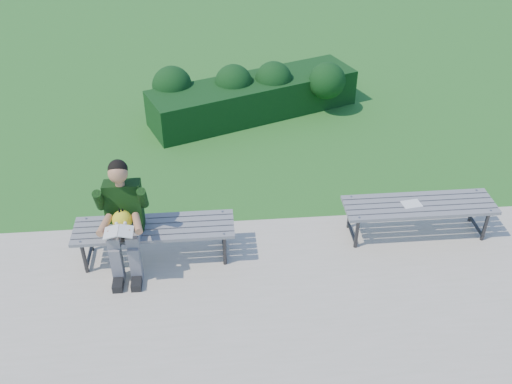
{
  "coord_description": "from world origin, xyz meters",
  "views": [
    {
      "loc": [
        -0.36,
        -5.71,
        4.44
      ],
      "look_at": [
        0.11,
        -0.32,
        0.68
      ],
      "focal_mm": 40.0,
      "sensor_mm": 36.0,
      "label": 1
    }
  ],
  "objects_px": {
    "hedge": "(252,92)",
    "paper_sheet": "(412,204)",
    "bench_left": "(154,230)",
    "bench_right": "(419,207)",
    "seated_boy": "(123,215)"
  },
  "relations": [
    {
      "from": "hedge",
      "to": "seated_boy",
      "type": "relative_size",
      "value": 2.73
    },
    {
      "from": "bench_right",
      "to": "seated_boy",
      "type": "xyz_separation_m",
      "value": [
        -3.42,
        -0.26,
        0.3
      ]
    },
    {
      "from": "bench_left",
      "to": "seated_boy",
      "type": "bearing_deg",
      "value": -162.99
    },
    {
      "from": "bench_left",
      "to": "bench_right",
      "type": "height_order",
      "value": "same"
    },
    {
      "from": "hedge",
      "to": "bench_right",
      "type": "xyz_separation_m",
      "value": [
        1.72,
        -3.41,
        0.02
      ]
    },
    {
      "from": "seated_boy",
      "to": "bench_right",
      "type": "bearing_deg",
      "value": 4.27
    },
    {
      "from": "hedge",
      "to": "paper_sheet",
      "type": "bearing_deg",
      "value": -64.62
    },
    {
      "from": "bench_left",
      "to": "seated_boy",
      "type": "relative_size",
      "value": 1.37
    },
    {
      "from": "hedge",
      "to": "paper_sheet",
      "type": "xyz_separation_m",
      "value": [
        1.62,
        -3.41,
        0.08
      ]
    },
    {
      "from": "bench_right",
      "to": "seated_boy",
      "type": "height_order",
      "value": "seated_boy"
    },
    {
      "from": "bench_left",
      "to": "bench_right",
      "type": "bearing_deg",
      "value": 3.0
    },
    {
      "from": "bench_left",
      "to": "paper_sheet",
      "type": "distance_m",
      "value": 3.02
    },
    {
      "from": "hedge",
      "to": "bench_right",
      "type": "height_order",
      "value": "hedge"
    },
    {
      "from": "bench_right",
      "to": "hedge",
      "type": "bearing_deg",
      "value": 116.74
    },
    {
      "from": "hedge",
      "to": "paper_sheet",
      "type": "height_order",
      "value": "hedge"
    }
  ]
}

